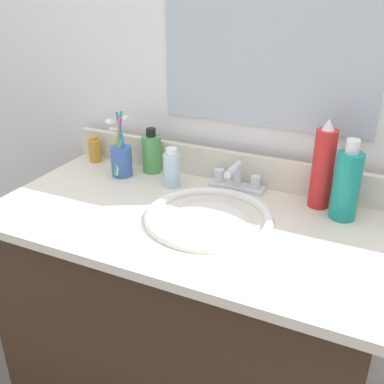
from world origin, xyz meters
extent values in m
cube|color=#382316|center=(0.00, 0.00, 0.35)|extent=(0.97, 0.49, 0.70)
cube|color=beige|center=(0.00, 0.00, 0.72)|extent=(1.01, 0.53, 0.02)
cube|color=beige|center=(0.00, 0.25, 0.77)|extent=(1.01, 0.02, 0.09)
cube|color=white|center=(0.00, 0.31, 0.65)|extent=(2.11, 0.04, 1.30)
cube|color=#B2BCC6|center=(0.10, 0.29, 1.18)|extent=(0.60, 0.01, 0.56)
torus|color=white|center=(0.06, 0.01, 0.73)|extent=(0.33, 0.33, 0.02)
ellipsoid|color=white|center=(0.06, 0.01, 0.69)|extent=(0.28, 0.28, 0.11)
cylinder|color=#B2B5BA|center=(0.06, 0.01, 0.65)|extent=(0.04, 0.04, 0.01)
cube|color=silver|center=(0.06, 0.21, 0.73)|extent=(0.16, 0.05, 0.01)
cylinder|color=silver|center=(0.06, 0.21, 0.77)|extent=(0.02, 0.02, 0.06)
cylinder|color=silver|center=(0.06, 0.17, 0.80)|extent=(0.02, 0.09, 0.02)
cylinder|color=silver|center=(0.01, 0.21, 0.76)|extent=(0.03, 0.03, 0.04)
cylinder|color=silver|center=(0.12, 0.21, 0.76)|extent=(0.03, 0.03, 0.04)
cylinder|color=silver|center=(-0.11, 0.15, 0.78)|extent=(0.05, 0.05, 0.10)
cylinder|color=white|center=(-0.11, 0.15, 0.83)|extent=(0.03, 0.03, 0.02)
cylinder|color=red|center=(0.29, 0.20, 0.83)|extent=(0.06, 0.06, 0.21)
cone|color=white|center=(0.29, 0.20, 0.95)|extent=(0.03, 0.03, 0.03)
cylinder|color=teal|center=(0.36, 0.16, 0.82)|extent=(0.07, 0.07, 0.17)
cylinder|color=white|center=(0.36, 0.16, 0.92)|extent=(0.03, 0.03, 0.03)
cylinder|color=#4C9E4C|center=(-0.22, 0.21, 0.79)|extent=(0.06, 0.06, 0.11)
cylinder|color=black|center=(-0.22, 0.21, 0.86)|extent=(0.03, 0.03, 0.02)
cylinder|color=gold|center=(-0.43, 0.21, 0.77)|extent=(0.04, 0.04, 0.07)
cylinder|color=gold|center=(-0.43, 0.21, 0.81)|extent=(0.02, 0.02, 0.01)
cylinder|color=#3F66B7|center=(-0.29, 0.15, 0.77)|extent=(0.06, 0.06, 0.09)
cylinder|color=green|center=(-0.29, 0.14, 0.83)|extent=(0.01, 0.06, 0.18)
cube|color=white|center=(-0.29, 0.11, 0.91)|extent=(0.01, 0.02, 0.01)
cylinder|color=blue|center=(-0.28, 0.15, 0.83)|extent=(0.04, 0.01, 0.19)
cube|color=white|center=(-0.26, 0.14, 0.91)|extent=(0.01, 0.02, 0.01)
cylinder|color=#B23FBF|center=(-0.30, 0.14, 0.82)|extent=(0.04, 0.02, 0.17)
cube|color=white|center=(-0.32, 0.14, 0.90)|extent=(0.01, 0.02, 0.01)
cylinder|color=orange|center=(-0.29, 0.14, 0.83)|extent=(0.02, 0.03, 0.17)
cube|color=white|center=(-0.30, 0.13, 0.90)|extent=(0.01, 0.02, 0.01)
cylinder|color=white|center=(-0.29, 0.14, 0.82)|extent=(0.01, 0.06, 0.16)
cube|color=white|center=(-0.28, 0.11, 0.89)|extent=(0.01, 0.02, 0.01)
camera|label=1|loc=(0.45, -0.92, 1.29)|focal=42.72mm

